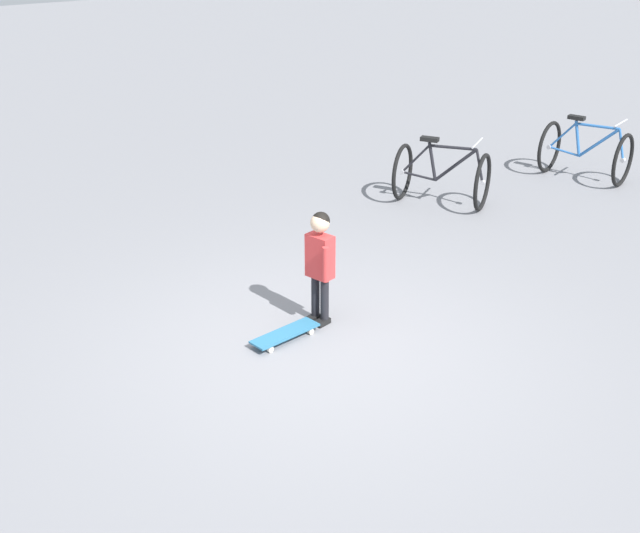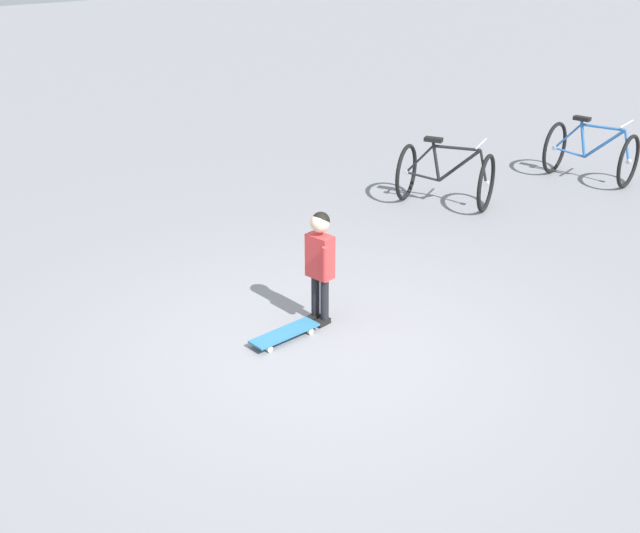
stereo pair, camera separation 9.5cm
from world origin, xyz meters
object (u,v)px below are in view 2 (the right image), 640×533
at_px(child_person, 320,256).
at_px(skateboard, 285,334).
at_px(bicycle_near, 591,153).

xyz_separation_m(child_person, skateboard, (-0.44, -0.12, -0.60)).
bearing_deg(child_person, bicycle_near, 15.62).
height_order(skateboard, bicycle_near, bicycle_near).
bearing_deg(bicycle_near, child_person, -164.38).
height_order(child_person, skateboard, child_person).
relative_size(skateboard, bicycle_near, 0.55).
bearing_deg(bicycle_near, skateboard, -164.44).
relative_size(child_person, skateboard, 1.54).
height_order(child_person, bicycle_near, child_person).
distance_m(child_person, bicycle_near, 5.46).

